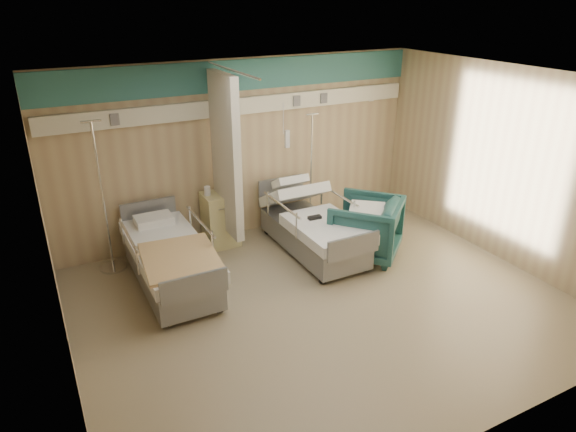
{
  "coord_description": "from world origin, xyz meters",
  "views": [
    {
      "loc": [
        -2.99,
        -4.77,
        3.68
      ],
      "look_at": [
        -0.19,
        0.6,
        1.03
      ],
      "focal_mm": 32.0,
      "sensor_mm": 36.0,
      "label": 1
    }
  ],
  "objects_px": {
    "bedside_cabinet": "(220,219)",
    "iv_stand_left": "(109,241)",
    "iv_stand_right": "(310,202)",
    "bed_right": "(313,233)",
    "visitor_armchair": "(366,228)",
    "bed_left": "(171,266)"
  },
  "relations": [
    {
      "from": "visitor_armchair",
      "to": "bed_right",
      "type": "bearing_deg",
      "value": -75.9
    },
    {
      "from": "visitor_armchair",
      "to": "iv_stand_right",
      "type": "bearing_deg",
      "value": -125.34
    },
    {
      "from": "bed_left",
      "to": "iv_stand_right",
      "type": "height_order",
      "value": "iv_stand_right"
    },
    {
      "from": "visitor_armchair",
      "to": "iv_stand_right",
      "type": "height_order",
      "value": "iv_stand_right"
    },
    {
      "from": "visitor_armchair",
      "to": "iv_stand_left",
      "type": "height_order",
      "value": "iv_stand_left"
    },
    {
      "from": "bed_right",
      "to": "bedside_cabinet",
      "type": "xyz_separation_m",
      "value": [
        -1.15,
        0.9,
        0.11
      ]
    },
    {
      "from": "bedside_cabinet",
      "to": "bed_left",
      "type": "bearing_deg",
      "value": -139.4
    },
    {
      "from": "bedside_cabinet",
      "to": "iv_stand_right",
      "type": "xyz_separation_m",
      "value": [
        1.65,
        0.05,
        -0.03
      ]
    },
    {
      "from": "bed_right",
      "to": "visitor_armchair",
      "type": "distance_m",
      "value": 0.8
    },
    {
      "from": "bed_left",
      "to": "visitor_armchair",
      "type": "distance_m",
      "value": 2.89
    },
    {
      "from": "bed_right",
      "to": "iv_stand_right",
      "type": "bearing_deg",
      "value": 62.3
    },
    {
      "from": "bed_left",
      "to": "iv_stand_right",
      "type": "relative_size",
      "value": 1.13
    },
    {
      "from": "bed_right",
      "to": "bed_left",
      "type": "relative_size",
      "value": 1.0
    },
    {
      "from": "bed_left",
      "to": "iv_stand_right",
      "type": "distance_m",
      "value": 2.86
    },
    {
      "from": "iv_stand_right",
      "to": "bed_right",
      "type": "bearing_deg",
      "value": -117.7
    },
    {
      "from": "bed_right",
      "to": "iv_stand_right",
      "type": "relative_size",
      "value": 1.13
    },
    {
      "from": "bed_left",
      "to": "iv_stand_left",
      "type": "distance_m",
      "value": 1.1
    },
    {
      "from": "bed_left",
      "to": "iv_stand_left",
      "type": "xyz_separation_m",
      "value": [
        -0.63,
        0.89,
        0.13
      ]
    },
    {
      "from": "bed_right",
      "to": "bedside_cabinet",
      "type": "height_order",
      "value": "bedside_cabinet"
    },
    {
      "from": "bedside_cabinet",
      "to": "iv_stand_left",
      "type": "xyz_separation_m",
      "value": [
        -1.68,
        -0.01,
        0.02
      ]
    },
    {
      "from": "iv_stand_right",
      "to": "iv_stand_left",
      "type": "xyz_separation_m",
      "value": [
        -3.33,
        -0.06,
        0.05
      ]
    },
    {
      "from": "iv_stand_right",
      "to": "iv_stand_left",
      "type": "bearing_deg",
      "value": -178.88
    }
  ]
}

